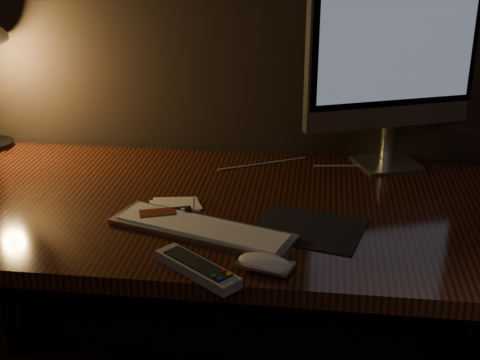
# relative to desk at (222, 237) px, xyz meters

# --- Properties ---
(desk) EXTENTS (1.60, 0.75, 0.75)m
(desk) POSITION_rel_desk_xyz_m (0.00, 0.00, 0.00)
(desk) COLOR #401B0E
(desk) RESTS_ON ground
(monitor) EXTENTS (0.48, 0.22, 0.53)m
(monitor) POSITION_rel_desk_xyz_m (0.44, 0.25, 0.44)
(monitor) COLOR silver
(monitor) RESTS_ON desk
(keyboard) EXTENTS (0.44, 0.25, 0.02)m
(keyboard) POSITION_rel_desk_xyz_m (-0.01, -0.22, 0.14)
(keyboard) COLOR silver
(keyboard) RESTS_ON desk
(mousepad) EXTENTS (0.28, 0.24, 0.00)m
(mousepad) POSITION_rel_desk_xyz_m (0.23, -0.18, 0.13)
(mousepad) COLOR black
(mousepad) RESTS_ON desk
(mouse) EXTENTS (0.13, 0.09, 0.02)m
(mouse) POSITION_rel_desk_xyz_m (0.15, -0.38, 0.14)
(mouse) COLOR white
(mouse) RESTS_ON desk
(media_remote) EXTENTS (0.14, 0.09, 0.02)m
(media_remote) POSITION_rel_desk_xyz_m (-0.11, -0.17, 0.14)
(media_remote) COLOR black
(media_remote) RESTS_ON desk
(tv_remote) EXTENTS (0.20, 0.17, 0.03)m
(tv_remote) POSITION_rel_desk_xyz_m (0.02, -0.41, 0.14)
(tv_remote) COLOR #96989C
(tv_remote) RESTS_ON desk
(papers) EXTENTS (0.14, 0.11, 0.01)m
(papers) POSITION_rel_desk_xyz_m (-0.10, -0.10, 0.13)
(papers) COLOR white
(papers) RESTS_ON desk
(cable) EXTENTS (0.50, 0.15, 0.00)m
(cable) POSITION_rel_desk_xyz_m (0.22, 0.21, 0.13)
(cable) COLOR white
(cable) RESTS_ON desk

